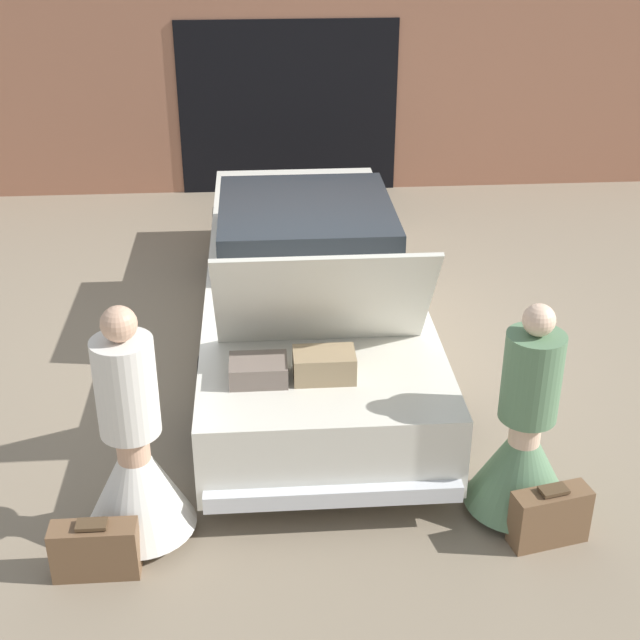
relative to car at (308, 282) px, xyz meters
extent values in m
plane|color=#7F705B|center=(0.00, -0.02, -0.56)|extent=(40.00, 40.00, 0.00)
cube|color=#9E664C|center=(0.00, 4.24, 0.84)|extent=(12.00, 0.12, 2.80)
cube|color=black|center=(0.00, 4.17, 0.54)|extent=(2.80, 0.02, 2.20)
cube|color=silver|center=(0.00, -0.02, -0.08)|extent=(1.76, 5.26, 0.60)
cube|color=#1E2328|center=(0.00, 0.30, 0.43)|extent=(1.55, 1.68, 0.42)
cylinder|color=black|center=(-0.81, 1.61, -0.21)|extent=(0.18, 0.69, 0.69)
cylinder|color=black|center=(0.81, 1.61, -0.21)|extent=(0.18, 0.69, 0.69)
cylinder|color=black|center=(-0.81, -1.60, -0.21)|extent=(0.18, 0.69, 0.69)
cylinder|color=black|center=(0.81, -1.60, -0.21)|extent=(0.18, 0.69, 0.69)
cube|color=silver|center=(0.00, -2.69, -0.28)|extent=(1.67, 0.10, 0.12)
cube|color=silver|center=(0.00, -1.78, 0.68)|extent=(1.50, 0.65, 0.93)
cube|color=#75665B|center=(-0.46, -2.03, 0.30)|extent=(0.39, 0.30, 0.15)
cube|color=#9E8460|center=(-0.01, -2.03, 0.32)|extent=(0.42, 0.27, 0.19)
cylinder|color=tan|center=(-1.25, -2.62, -0.16)|extent=(0.21, 0.21, 0.80)
cone|color=silver|center=(-1.25, -2.62, -0.12)|extent=(0.71, 0.71, 0.72)
cylinder|color=silver|center=(-1.25, -2.62, 0.56)|extent=(0.38, 0.38, 0.63)
sphere|color=tan|center=(-1.25, -2.62, 0.99)|extent=(0.22, 0.22, 0.22)
cylinder|color=beige|center=(1.25, -2.57, -0.18)|extent=(0.21, 0.21, 0.75)
cone|color=#567A56|center=(1.25, -2.57, -0.14)|extent=(0.71, 0.71, 0.68)
cylinder|color=#567A56|center=(1.25, -2.57, 0.49)|extent=(0.37, 0.37, 0.59)
sphere|color=beige|center=(1.25, -2.57, 0.89)|extent=(0.20, 0.20, 0.20)
cube|color=brown|center=(-1.48, -2.98, -0.38)|extent=(0.53, 0.18, 0.36)
cube|color=#4C3823|center=(-1.48, -2.98, -0.18)|extent=(0.18, 0.11, 0.02)
cube|color=brown|center=(1.37, -2.89, -0.36)|extent=(0.53, 0.28, 0.39)
cube|color=#4C3823|center=(1.37, -2.89, -0.15)|extent=(0.20, 0.14, 0.02)
camera|label=1|loc=(-0.42, -7.24, 3.35)|focal=50.00mm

